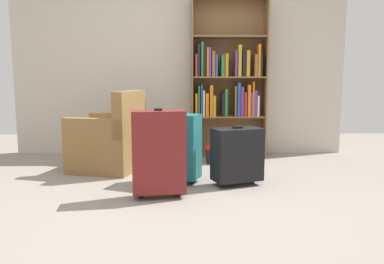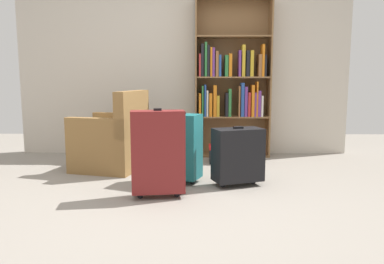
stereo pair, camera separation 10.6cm
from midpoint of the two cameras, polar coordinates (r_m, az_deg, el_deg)
ground_plane at (r=3.25m, az=-3.20°, el=-10.57°), size 7.83×7.83×0.00m
back_wall at (r=5.25m, az=-2.47°, el=10.97°), size 4.48×0.10×2.60m
bookshelf at (r=5.07m, az=4.77°, el=7.80°), size 0.98×0.29×2.08m
armchair at (r=4.42m, az=-12.89°, el=-1.50°), size 0.85×0.85×0.90m
mug at (r=4.49m, az=-5.12°, el=-4.67°), size 0.12×0.08×0.10m
storage_box at (r=4.73m, az=4.29°, el=-3.20°), size 0.46×0.24×0.21m
suitcase_dark_red at (r=3.29m, az=-5.94°, el=-3.04°), size 0.48×0.25×0.79m
suitcase_black at (r=3.71m, az=6.00°, el=-3.38°), size 0.52×0.39×0.58m
suitcase_teal at (r=3.77m, az=-2.59°, el=-2.15°), size 0.44×0.37×0.71m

